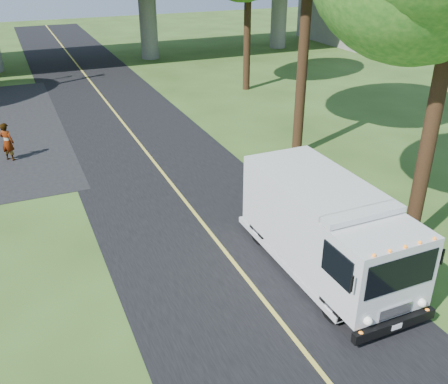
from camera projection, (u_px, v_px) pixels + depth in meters
ground at (270, 309)px, 12.95m from camera, size 120.00×120.00×0.00m
road at (158, 167)px, 21.15m from camera, size 7.00×90.00×0.02m
lane_line at (158, 167)px, 21.14m from camera, size 0.12×90.00×0.01m
overpass at (69, 3)px, 37.17m from camera, size 54.00×10.00×7.30m
step_van at (325, 226)px, 13.90m from camera, size 2.37×6.33×2.65m
pedestrian at (7, 142)px, 21.47m from camera, size 0.74×0.71×1.71m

